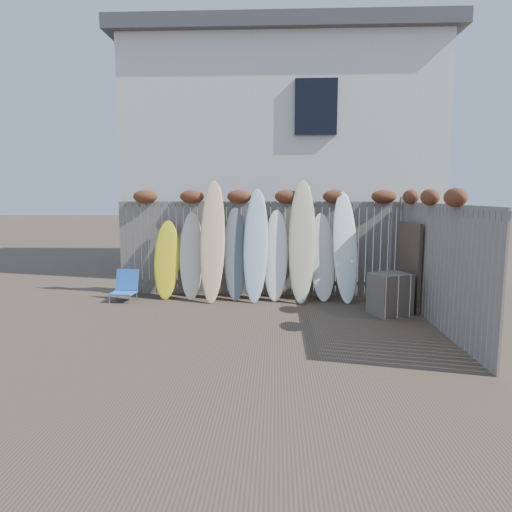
{
  "coord_description": "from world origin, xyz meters",
  "views": [
    {
      "loc": [
        0.37,
        -7.26,
        2.14
      ],
      "look_at": [
        0.0,
        1.2,
        1.0
      ],
      "focal_mm": 32.0,
      "sensor_mm": 36.0,
      "label": 1
    }
  ],
  "objects_px": {
    "beach_chair": "(125,286)",
    "surfboard_0": "(167,259)",
    "wooden_crate": "(390,294)",
    "lattice_panel": "(407,266)"
  },
  "relations": [
    {
      "from": "beach_chair",
      "to": "lattice_panel",
      "type": "distance_m",
      "value": 5.58
    },
    {
      "from": "beach_chair",
      "to": "surfboard_0",
      "type": "distance_m",
      "value": 0.99
    },
    {
      "from": "beach_chair",
      "to": "lattice_panel",
      "type": "relative_size",
      "value": 0.38
    },
    {
      "from": "beach_chair",
      "to": "surfboard_0",
      "type": "bearing_deg",
      "value": 20.35
    },
    {
      "from": "beach_chair",
      "to": "wooden_crate",
      "type": "height_order",
      "value": "wooden_crate"
    },
    {
      "from": "beach_chair",
      "to": "surfboard_0",
      "type": "relative_size",
      "value": 0.37
    },
    {
      "from": "surfboard_0",
      "to": "beach_chair",
      "type": "bearing_deg",
      "value": -161.1
    },
    {
      "from": "wooden_crate",
      "to": "lattice_panel",
      "type": "relative_size",
      "value": 0.46
    },
    {
      "from": "beach_chair",
      "to": "surfboard_0",
      "type": "xyz_separation_m",
      "value": [
        0.79,
        0.29,
        0.52
      ]
    },
    {
      "from": "wooden_crate",
      "to": "lattice_panel",
      "type": "xyz_separation_m",
      "value": [
        0.43,
        0.49,
        0.44
      ]
    }
  ]
}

